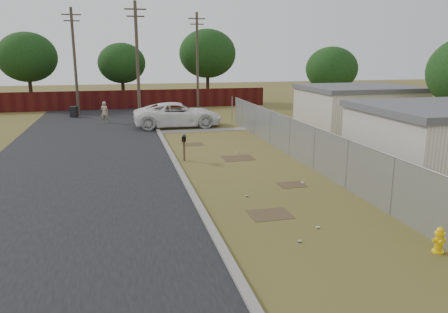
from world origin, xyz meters
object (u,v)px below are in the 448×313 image
object	(u,v)px
mailbox	(184,141)
fire_hydrant	(439,240)
pickup_truck	(178,115)
trash_bin	(74,112)
pedestrian	(105,112)

from	to	relation	value
mailbox	fire_hydrant	bearing A→B (deg)	-66.48
pickup_truck	trash_bin	world-z (taller)	pickup_truck
mailbox	pedestrian	bearing A→B (deg)	107.05
pedestrian	fire_hydrant	bearing A→B (deg)	128.06
fire_hydrant	mailbox	xyz separation A→B (m)	(-5.18, 11.91, 0.68)
pedestrian	mailbox	bearing A→B (deg)	124.97
pickup_truck	trash_bin	xyz separation A→B (m)	(-7.86, 6.86, -0.42)
pickup_truck	pedestrian	bearing A→B (deg)	60.16
trash_bin	pickup_truck	bearing A→B (deg)	-41.10
pedestrian	trash_bin	xyz separation A→B (m)	(-2.60, 3.71, -0.36)
fire_hydrant	pedestrian	xyz separation A→B (m)	(-9.34, 25.47, 0.47)
mailbox	pickup_truck	size ratio (longest dim) A/B	0.21
mailbox	trash_bin	size ratio (longest dim) A/B	1.43
mailbox	trash_bin	bearing A→B (deg)	111.37
pickup_truck	trash_bin	distance (m)	10.44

